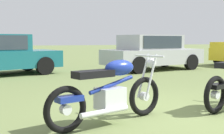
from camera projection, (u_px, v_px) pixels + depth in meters
name	position (u px, v px, depth m)	size (l,w,h in m)	color
ground_plane	(178.00, 114.00, 4.92)	(120.00, 120.00, 0.00)	olive
motorcycle_blue	(111.00, 91.00, 4.35)	(2.03, 0.95, 1.02)	black
car_silver	(152.00, 51.00, 12.05)	(4.40, 2.54, 1.43)	#B2B5BA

